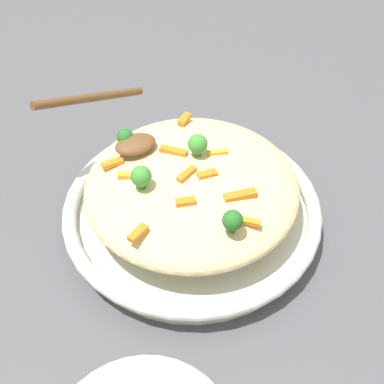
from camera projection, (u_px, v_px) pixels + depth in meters
The scene contains 19 objects.
ground_plane at pixel (192, 223), 0.76m from camera, with size 2.40×2.40×0.00m, color #4C4C51.
serving_bowl at pixel (192, 212), 0.74m from camera, with size 0.36×0.36×0.04m.
pasta_mound at pixel (192, 187), 0.70m from camera, with size 0.29×0.29×0.07m, color #DBC689.
carrot_piece_0 at pixel (127, 176), 0.68m from camera, with size 0.02×0.01×0.01m, color orange.
carrot_piece_1 at pixel (138, 233), 0.61m from camera, with size 0.03×0.01×0.01m, color orange.
carrot_piece_2 at pixel (186, 202), 0.64m from camera, with size 0.02×0.01×0.01m, color orange.
carrot_piece_3 at pixel (217, 153), 0.70m from camera, with size 0.03×0.01×0.01m, color orange.
carrot_piece_4 at pixel (207, 175), 0.67m from camera, with size 0.03×0.01×0.01m, color orange.
carrot_piece_5 at pixel (173, 151), 0.70m from camera, with size 0.04×0.01×0.01m, color orange.
carrot_piece_6 at pixel (187, 174), 0.67m from camera, with size 0.03×0.01×0.01m, color orange.
carrot_piece_7 at pixel (112, 163), 0.70m from camera, with size 0.03×0.01×0.01m, color orange.
carrot_piece_8 at pixel (185, 119), 0.76m from camera, with size 0.03×0.01×0.01m, color orange.
carrot_piece_9 at pixel (240, 195), 0.65m from camera, with size 0.04×0.01×0.01m, color orange.
carrot_piece_10 at pixel (248, 221), 0.62m from camera, with size 0.03×0.01×0.01m, color orange.
broccoli_floret_0 at pixel (141, 176), 0.65m from camera, with size 0.03×0.03×0.03m.
broccoli_floret_1 at pixel (230, 221), 0.60m from camera, with size 0.02×0.02×0.03m.
broccoli_floret_2 at pixel (125, 137), 0.71m from camera, with size 0.02×0.02×0.03m.
broccoli_floret_3 at pixel (198, 144), 0.69m from camera, with size 0.03×0.03×0.03m.
serving_spoon at pixel (118, 125), 0.71m from camera, with size 0.17×0.14×0.08m.
Camera 1 is at (-0.21, -0.45, 0.57)m, focal length 49.44 mm.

